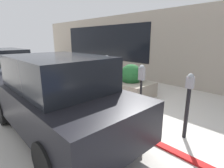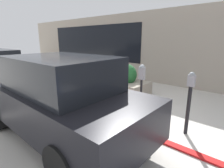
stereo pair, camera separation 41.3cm
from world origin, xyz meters
The scene contains 9 objects.
ground_plane centered at (0.00, 0.00, 0.00)m, with size 40.00×40.00×0.00m, color beige.
curb_strip centered at (0.00, 0.08, 0.02)m, with size 24.50×0.16×0.04m.
building_facade centered at (0.00, -4.47, 1.68)m, with size 24.50×0.17×3.34m.
parking_meter_nearest centered at (-1.83, -0.57, 0.84)m, with size 0.14×0.12×1.39m.
parking_meter_second centered at (-0.65, -0.55, 1.01)m, with size 0.15×0.13×1.44m.
parking_meter_middle centered at (0.61, -0.51, 1.11)m, with size 0.20×0.17×1.59m.
parking_meter_fourth centered at (1.85, -0.57, 0.98)m, with size 0.16×0.14×1.33m.
planter_box centered at (0.89, -1.95, 0.43)m, with size 1.55×1.20×1.17m.
parked_car_middle centered at (0.18, 1.29, 0.88)m, with size 4.19×1.78×1.72m.
Camera 2 is at (-2.92, 3.14, 2.04)m, focal length 28.00 mm.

